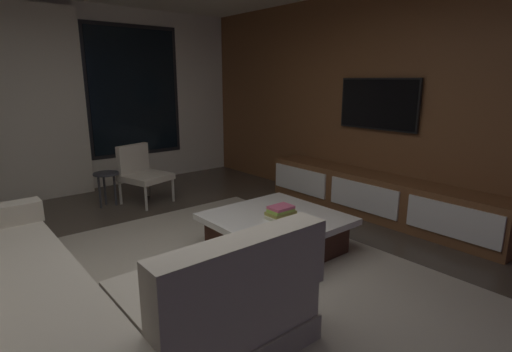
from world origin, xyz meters
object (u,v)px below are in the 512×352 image
Objects in this scene: coffee_table at (276,233)px; media_console at (377,197)px; mounted_tv at (378,104)px; sectional_couch at (60,303)px; book_stack_on_coffee_table at (280,212)px; side_stool at (106,179)px; accent_chair_near_window at (141,171)px.

media_console is at bearing -2.21° from coffee_table.
sectional_couch is at bearing -175.17° from mounted_tv.
mounted_tv is at bearing 47.63° from media_console.
book_stack_on_coffee_table is at bearing -173.54° from mounted_tv.
mounted_tv is at bearing 6.46° from book_stack_on_coffee_table.
coffee_table is at bearing -72.57° from side_stool.
book_stack_on_coffee_table is (-0.00, -0.07, 0.23)m from coffee_table.
book_stack_on_coffee_table is 0.09× the size of media_console.
side_stool is at bearing 137.83° from mounted_tv.
media_console is at bearing 0.13° from book_stack_on_coffee_table.
book_stack_on_coffee_table is 1.61m from media_console.
sectional_couch is 3.59m from media_console.
accent_chair_near_window is at bearing 97.85° from coffee_table.
accent_chair_near_window reaches higher than coffee_table.
accent_chair_near_window reaches higher than side_stool.
accent_chair_near_window is at bearing 128.63° from media_console.
coffee_table is 2.38m from accent_chair_near_window.
coffee_table is at bearing 177.79° from media_console.
accent_chair_near_window is (-0.32, 2.41, 0.02)m from book_stack_on_coffee_table.
book_stack_on_coffee_table reaches higher than side_stool.
side_stool is 0.43× the size of mounted_tv.
media_console is at bearing -51.37° from accent_chair_near_window.
sectional_couch reaches higher than media_console.
accent_chair_near_window is at bearing 56.68° from sectional_couch.
coffee_table is at bearing -175.62° from mounted_tv.
sectional_couch reaches higher than accent_chair_near_window.
media_console reaches higher than side_stool.
side_stool is 0.15× the size of media_console.
sectional_couch is 2.00m from coffee_table.
coffee_table is 0.24m from book_stack_on_coffee_table.
media_console is (2.37, -2.51, -0.12)m from side_stool.
coffee_table is 2.13m from mounted_tv.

